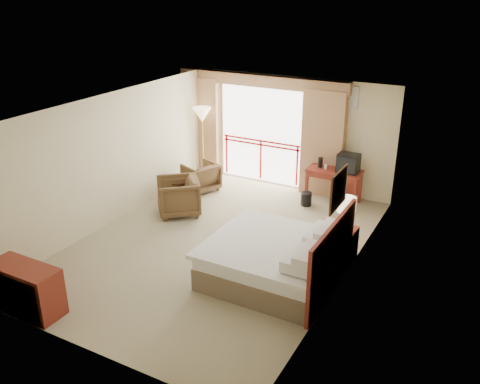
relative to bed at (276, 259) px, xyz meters
The scene contains 29 objects.
floor 1.66m from the bed, 158.15° to the left, with size 7.00×7.00×0.00m, color gray.
ceiling 2.83m from the bed, 158.15° to the left, with size 7.00×7.00×0.00m, color white.
wall_back 4.47m from the bed, 110.05° to the left, with size 5.00×5.00×0.00m, color beige.
wall_front 3.41m from the bed, 117.29° to the right, with size 5.00×5.00×0.00m, color beige.
wall_left 4.16m from the bed, behind, with size 7.00×7.00×0.00m, color beige.
wall_right 1.52m from the bed, 30.87° to the left, with size 7.00×7.00×0.00m, color beige.
balcony_door 4.75m from the bed, 119.37° to the left, with size 2.40×2.40×0.00m, color white.
balcony_railing 4.68m from the bed, 119.49° to the left, with size 2.09×0.03×1.02m.
curtain_left 5.65m from the bed, 134.97° to the left, with size 1.00×0.26×2.50m, color #936643.
curtain_right 4.10m from the bed, 99.29° to the left, with size 1.00×0.26×2.50m, color #936643.
valance 5.08m from the bed, 119.98° to the left, with size 4.40×0.22×0.28m, color #936643.
hvac_vent 4.53m from the bed, 92.76° to the left, with size 0.50×0.04×0.50m, color silver.
bed is the anchor object (origin of this frame).
headboard 1.00m from the bed, ahead, with size 0.06×2.10×1.30m, color maroon.
framed_art 1.77m from the bed, ahead, with size 0.04×0.72×0.60m.
nightstand 1.43m from the bed, 56.85° to the left, with size 0.42×0.51×0.61m, color maroon.
table_lamp 1.62m from the bed, 57.92° to the left, with size 0.33×0.33×0.58m.
phone 1.30m from the bed, 55.04° to the left, with size 0.20×0.15×0.09m, color black.
desk 3.68m from the bed, 93.37° to the left, with size 1.21×0.59×0.79m.
tv 3.66m from the bed, 88.65° to the left, with size 0.47×0.37×0.42m.
coffee_maker 3.69m from the bed, 98.90° to the left, with size 0.11×0.11×0.23m, color black.
cup 3.61m from the bed, 96.66° to the left, with size 0.07×0.07×0.10m, color white.
wastebasket 3.23m from the bed, 102.29° to the left, with size 0.25×0.25×0.31m, color black.
armchair_far 4.32m from the bed, 139.65° to the left, with size 0.73×0.75×0.68m, color #48311B.
armchair_near 3.32m from the bed, 154.78° to the left, with size 0.86×0.89×0.81m, color #48311B.
side_table 3.80m from the bed, 150.50° to the left, with size 0.52×0.52×0.57m.
book 3.81m from the bed, 150.50° to the left, with size 0.15×0.21×0.02m, color white.
floor_lamp 5.31m from the bed, 135.94° to the left, with size 0.47×0.47×1.83m.
dresser 3.99m from the bed, 138.51° to the right, with size 1.16×0.49×0.78m.
Camera 1 is at (4.51, -7.48, 4.73)m, focal length 38.00 mm.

